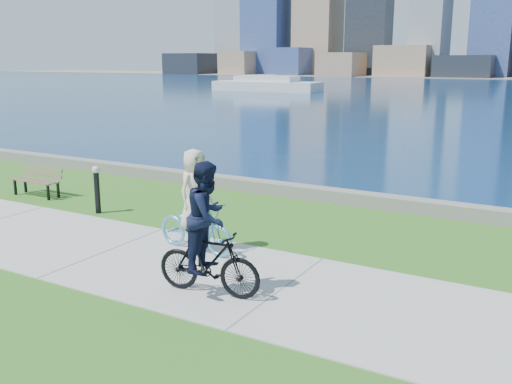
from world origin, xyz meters
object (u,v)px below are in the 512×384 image
park_bench (38,179)px  cyclist_man (208,240)px  cyclist_woman (195,214)px  bollard_lamp (97,186)px

park_bench → cyclist_man: 8.98m
park_bench → cyclist_woman: bearing=-15.1°
cyclist_man → cyclist_woman: bearing=33.6°
park_bench → cyclist_woman: (6.81, -1.74, 0.30)m
bollard_lamp → cyclist_man: bearing=-28.0°
park_bench → bollard_lamp: size_ratio=1.28×
bollard_lamp → cyclist_woman: bearing=-16.9°
cyclist_woman → bollard_lamp: bearing=79.5°
park_bench → bollard_lamp: 2.94m
bollard_lamp → cyclist_man: (5.41, -2.88, 0.26)m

